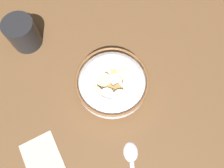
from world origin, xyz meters
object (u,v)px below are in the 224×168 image
at_px(cereal_bowl, 112,84).
at_px(spoon, 132,161).
at_px(folded_napkin, 45,165).
at_px(coffee_mug, 23,33).

xyz_separation_m(cereal_bowl, spoon, (-0.18, -0.01, -0.03)).
relative_size(cereal_bowl, folded_napkin, 1.31).
relative_size(cereal_bowl, coffee_mug, 1.63).
bearing_deg(cereal_bowl, spoon, -177.65).
height_order(spoon, coffee_mug, coffee_mug).
distance_m(spoon, coffee_mug, 0.42).
height_order(cereal_bowl, coffee_mug, coffee_mug).
distance_m(coffee_mug, folded_napkin, 0.34).
bearing_deg(spoon, coffee_mug, 29.67).
relative_size(cereal_bowl, spoon, 1.11).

